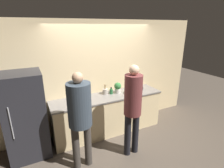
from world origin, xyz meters
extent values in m
plane|color=#4C4238|center=(0.00, 0.00, 0.00)|extent=(14.00, 14.00, 0.00)
cube|color=#D6BC8C|center=(0.00, 0.70, 1.30)|extent=(5.20, 0.06, 2.60)
cube|color=beige|center=(0.00, 0.37, 0.44)|extent=(2.58, 0.65, 0.89)
cube|color=slate|center=(0.00, 0.37, 0.91)|extent=(2.61, 0.68, 0.03)
cube|color=#232328|center=(-1.73, 0.33, 0.84)|extent=(0.72, 0.69, 1.68)
cylinder|color=#99999E|center=(-1.95, -0.03, 0.93)|extent=(0.02, 0.02, 0.59)
cylinder|color=#38332D|center=(-1.01, -0.46, 0.43)|extent=(0.13, 0.13, 0.86)
cylinder|color=#38332D|center=(-0.79, -0.46, 0.43)|extent=(0.13, 0.13, 0.86)
cylinder|color=#333D47|center=(-0.90, -0.46, 1.23)|extent=(0.40, 0.40, 0.75)
sphere|color=tan|center=(-0.90, -0.46, 1.69)|extent=(0.18, 0.18, 0.18)
cylinder|color=black|center=(-0.01, -0.55, 0.44)|extent=(0.13, 0.13, 0.88)
cylinder|color=black|center=(0.17, -0.55, 0.44)|extent=(0.13, 0.13, 0.88)
cylinder|color=brown|center=(0.08, -0.55, 1.26)|extent=(0.33, 0.33, 0.77)
sphere|color=#DBAD89|center=(0.08, -0.55, 1.73)|extent=(0.18, 0.18, 0.18)
cylinder|color=beige|center=(0.57, 0.25, 0.97)|extent=(0.30, 0.30, 0.08)
ellipsoid|color=yellow|center=(0.61, 0.25, 1.03)|extent=(0.15, 0.12, 0.04)
cylinder|color=#ADA393|center=(-0.01, 0.49, 0.99)|extent=(0.13, 0.13, 0.13)
cylinder|color=#99754C|center=(-0.02, 0.49, 1.07)|extent=(0.01, 0.04, 0.18)
cylinder|color=#99754C|center=(0.00, 0.50, 1.07)|extent=(0.03, 0.04, 0.18)
cylinder|color=#99754C|center=(-0.01, 0.48, 1.07)|extent=(0.04, 0.01, 0.18)
cylinder|color=#236033|center=(0.12, 0.44, 0.98)|extent=(0.08, 0.08, 0.11)
cylinder|color=#236033|center=(0.12, 0.44, 1.06)|extent=(0.03, 0.03, 0.04)
cylinder|color=black|center=(0.12, 0.44, 1.08)|extent=(0.04, 0.04, 0.01)
cylinder|color=#28282D|center=(0.92, 0.34, 0.97)|extent=(0.08, 0.08, 0.09)
cylinder|color=beige|center=(0.29, 0.42, 0.98)|extent=(0.13, 0.13, 0.11)
sphere|color=#2D6B33|center=(0.29, 0.42, 1.10)|extent=(0.17, 0.17, 0.17)
camera|label=1|loc=(-1.57, -3.02, 2.46)|focal=28.00mm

